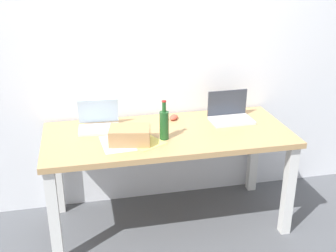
{
  "coord_description": "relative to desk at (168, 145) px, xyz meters",
  "views": [
    {
      "loc": [
        -0.59,
        -2.71,
        1.94
      ],
      "look_at": [
        0.0,
        0.0,
        0.8
      ],
      "focal_mm": 44.94,
      "sensor_mm": 36.0,
      "label": 1
    }
  ],
  "objects": [
    {
      "name": "cardboard_box",
      "position": [
        -0.29,
        -0.12,
        0.15
      ],
      "size": [
        0.3,
        0.24,
        0.11
      ],
      "primitive_type": "cube",
      "rotation": [
        0.0,
        0.0,
        -0.19
      ],
      "color": "tan",
      "rests_on": "desk"
    },
    {
      "name": "laptop_left",
      "position": [
        -0.48,
        0.18,
        0.14
      ],
      "size": [
        0.31,
        0.24,
        0.21
      ],
      "color": "silver",
      "rests_on": "desk"
    },
    {
      "name": "paper_sheet_front_left",
      "position": [
        -0.37,
        -0.11,
        0.1
      ],
      "size": [
        0.24,
        0.31,
        0.0
      ],
      "primitive_type": "cube",
      "rotation": [
        0.0,
        0.0,
        0.09
      ],
      "color": "white",
      "rests_on": "desk"
    },
    {
      "name": "laptop_right",
      "position": [
        0.52,
        0.14,
        0.14
      ],
      "size": [
        0.32,
        0.22,
        0.22
      ],
      "color": "silver",
      "rests_on": "desk"
    },
    {
      "name": "back_wall",
      "position": [
        0.0,
        0.44,
        0.64
      ],
      "size": [
        5.2,
        0.08,
        2.6
      ],
      "primitive_type": "cube",
      "color": "white",
      "rests_on": "ground"
    },
    {
      "name": "desk",
      "position": [
        0.0,
        0.0,
        0.0
      ],
      "size": [
        1.77,
        0.76,
        0.75
      ],
      "color": "tan",
      "rests_on": "ground"
    },
    {
      "name": "beer_bottle",
      "position": [
        -0.05,
        -0.1,
        0.21
      ],
      "size": [
        0.06,
        0.06,
        0.28
      ],
      "color": "#1E5123",
      "rests_on": "desk"
    },
    {
      "name": "computer_mouse",
      "position": [
        0.1,
        0.24,
        0.11
      ],
      "size": [
        0.1,
        0.12,
        0.03
      ],
      "primitive_type": "ellipsoid",
      "rotation": [
        0.0,
        0.0,
        -0.51
      ],
      "color": "#D84C38",
      "rests_on": "desk"
    },
    {
      "name": "paper_yellow_folder",
      "position": [
        -0.21,
        -0.11,
        0.1
      ],
      "size": [
        0.32,
        0.36,
        0.0
      ],
      "primitive_type": "cube",
      "rotation": [
        0.0,
        0.0,
        0.49
      ],
      "color": "#F4E06B",
      "rests_on": "desk"
    },
    {
      "name": "ground_plane",
      "position": [
        0.0,
        0.0,
        -0.66
      ],
      "size": [
        8.0,
        8.0,
        0.0
      ],
      "primitive_type": "plane",
      "color": "#515459"
    }
  ]
}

